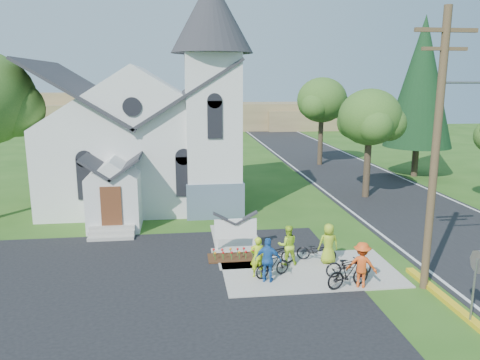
{
  "coord_description": "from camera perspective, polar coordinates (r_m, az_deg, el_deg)",
  "views": [
    {
      "loc": [
        -3.55,
        -16.68,
        7.6
      ],
      "look_at": [
        -0.76,
        5.0,
        2.89
      ],
      "focal_mm": 35.0,
      "sensor_mm": 36.0,
      "label": 1
    }
  ],
  "objects": [
    {
      "name": "church",
      "position": [
        29.32,
        -11.16,
        7.33
      ],
      "size": [
        12.35,
        12.0,
        13.0
      ],
      "color": "white",
      "rests_on": "ground"
    },
    {
      "name": "cyclist_4",
      "position": [
        19.99,
        10.73,
        -7.61
      ],
      "size": [
        0.86,
        0.58,
        1.71
      ],
      "primitive_type": "imported",
      "rotation": [
        0.0,
        0.0,
        3.1
      ],
      "color": "#96B622",
      "rests_on": "sidewalk"
    },
    {
      "name": "stop_sign",
      "position": [
        16.44,
        26.88,
        -9.94
      ],
      "size": [
        0.11,
        0.76,
        2.48
      ],
      "color": "gray",
      "rests_on": "ground"
    },
    {
      "name": "flower_bed",
      "position": [
        20.56,
        -0.25,
        -9.42
      ],
      "size": [
        2.6,
        1.1,
        0.07
      ],
      "primitive_type": "cube",
      "color": "#36190E",
      "rests_on": "ground"
    },
    {
      "name": "ground",
      "position": [
        18.67,
        4.38,
        -11.89
      ],
      "size": [
        120.0,
        120.0,
        0.0
      ],
      "primitive_type": "plane",
      "color": "#285217",
      "rests_on": "ground"
    },
    {
      "name": "bike_0",
      "position": [
        19.77,
        4.18,
        -8.86
      ],
      "size": [
        1.79,
        0.63,
        0.94
      ],
      "primitive_type": "imported",
      "rotation": [
        0.0,
        0.0,
        1.57
      ],
      "color": "black",
      "rests_on": "sidewalk"
    },
    {
      "name": "cyclist_3",
      "position": [
        18.07,
        14.62,
        -9.96
      ],
      "size": [
        1.28,
        1.04,
        1.73
      ],
      "primitive_type": "imported",
      "rotation": [
        0.0,
        0.0,
        2.72
      ],
      "color": "#E34F19",
      "rests_on": "sidewalk"
    },
    {
      "name": "parking_lot",
      "position": [
        16.88,
        -18.97,
        -15.26
      ],
      "size": [
        20.0,
        16.0,
        0.02
      ],
      "primitive_type": "cube",
      "color": "black",
      "rests_on": "ground"
    },
    {
      "name": "road",
      "position": [
        35.28,
        15.46,
        -0.71
      ],
      "size": [
        8.0,
        90.0,
        0.02
      ],
      "primitive_type": "cube",
      "color": "black",
      "rests_on": "ground"
    },
    {
      "name": "bike_1",
      "position": [
        18.53,
        3.99,
        -10.35
      ],
      "size": [
        1.59,
        1.01,
        0.93
      ],
      "primitive_type": "imported",
      "rotation": [
        0.0,
        0.0,
        1.98
      ],
      "color": "black",
      "rests_on": "sidewalk"
    },
    {
      "name": "bike_4",
      "position": [
        18.96,
        13.11,
        -10.04
      ],
      "size": [
        1.87,
        0.69,
        0.97
      ],
      "primitive_type": "imported",
      "rotation": [
        0.0,
        0.0,
        1.59
      ],
      "color": "black",
      "rests_on": "sidewalk"
    },
    {
      "name": "cyclist_0",
      "position": [
        18.38,
        2.15,
        -9.35
      ],
      "size": [
        0.59,
        0.39,
        1.62
      ],
      "primitive_type": "imported",
      "rotation": [
        0.0,
        0.0,
        3.13
      ],
      "color": "#BEE61B",
      "rests_on": "sidewalk"
    },
    {
      "name": "conifer",
      "position": [
        39.33,
        21.23,
        11.05
      ],
      "size": [
        5.2,
        5.2,
        12.4
      ],
      "color": "#38291E",
      "rests_on": "ground"
    },
    {
      "name": "distant_hills",
      "position": [
        73.53,
        -1.93,
        7.92
      ],
      "size": [
        61.0,
        10.0,
        5.6
      ],
      "color": "olive",
      "rests_on": "ground"
    },
    {
      "name": "utility_pole",
      "position": [
        17.74,
        22.98,
        4.09
      ],
      "size": [
        3.45,
        0.28,
        10.0
      ],
      "color": "#4C3826",
      "rests_on": "ground"
    },
    {
      "name": "bike_3",
      "position": [
        18.02,
        13.1,
        -11.01
      ],
      "size": [
        1.92,
        1.04,
        1.11
      ],
      "primitive_type": "imported",
      "rotation": [
        0.0,
        0.0,
        1.87
      ],
      "color": "black",
      "rests_on": "sidewalk"
    },
    {
      "name": "cyclist_2",
      "position": [
        17.95,
        3.45,
        -9.71
      ],
      "size": [
        1.1,
        0.75,
        1.73
      ],
      "primitive_type": "imported",
      "rotation": [
        0.0,
        0.0,
        2.79
      ],
      "color": "#2360B1",
      "rests_on": "sidewalk"
    },
    {
      "name": "tree_road_mid",
      "position": [
        42.61,
        9.95,
        9.54
      ],
      "size": [
        4.4,
        4.4,
        7.8
      ],
      "color": "#38291E",
      "rests_on": "ground"
    },
    {
      "name": "sidewalk",
      "position": [
        19.44,
        8.49,
        -10.91
      ],
      "size": [
        7.0,
        4.0,
        0.05
      ],
      "primitive_type": "cube",
      "color": "#9B968C",
      "rests_on": "ground"
    },
    {
      "name": "bike_2",
      "position": [
        20.3,
        9.3,
        -8.5
      ],
      "size": [
        1.78,
        1.15,
        0.88
      ],
      "primitive_type": "imported",
      "rotation": [
        0.0,
        0.0,
        1.2
      ],
      "color": "black",
      "rests_on": "sidewalk"
    },
    {
      "name": "church_sign",
      "position": [
        21.06,
        -0.56,
        -6.01
      ],
      "size": [
        2.2,
        0.4,
        1.7
      ],
      "color": "#9B968C",
      "rests_on": "ground"
    },
    {
      "name": "tree_road_near",
      "position": [
        31.2,
        15.55,
        7.33
      ],
      "size": [
        4.0,
        4.0,
        7.05
      ],
      "color": "#38291E",
      "rests_on": "ground"
    },
    {
      "name": "cyclist_1",
      "position": [
        19.63,
        5.83,
        -7.88
      ],
      "size": [
        0.83,
        0.65,
        1.68
      ],
      "primitive_type": "imported",
      "rotation": [
        0.0,
        0.0,
        3.12
      ],
      "color": "#B3E32A",
      "rests_on": "sidewalk"
    }
  ]
}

